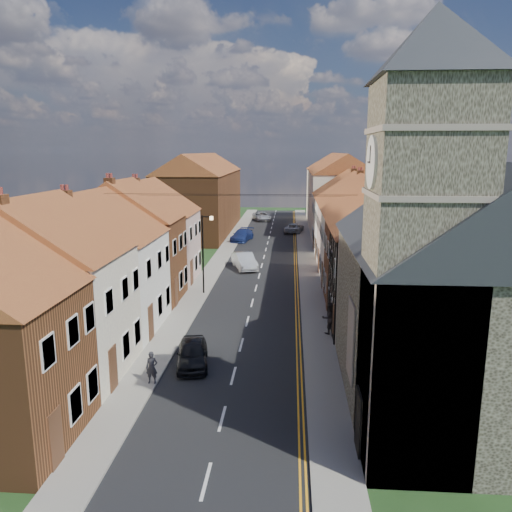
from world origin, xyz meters
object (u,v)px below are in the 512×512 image
Objects in this scene: car_distant at (262,216)px; lamppost at (204,249)px; church at (455,277)px; car_far at (242,235)px; car_distant_b at (294,228)px; pedestrian_left at (152,368)px; car_mid at (244,261)px; car_near at (192,353)px; pedestrian_right at (329,318)px.

lamppost is at bearing -109.06° from car_distant.
church reaches higher than car_distant.
car_far is 18.31m from car_distant.
car_far is 1.05× the size of car_distant_b.
pedestrian_left is 0.33× the size of car_distant_b.
car_distant_b is (6.40, 6.76, -0.06)m from car_far.
lamppost is 1.31× the size of car_mid.
car_mid is at bearing 87.13° from car_distant_b.
lamppost is 30.94m from car_distant_b.
pedestrian_left reaches higher than car_near.
car_near is 8.76m from pedestrian_right.
car_distant_b is at bearing 57.94° from car_far.
lamppost is 41.65m from car_distant.
car_near is (-11.60, 3.81, -5.22)m from church.
lamppost reaches higher than car_distant_b.
car_distant is 56.77m from pedestrian_left.
lamppost is 3.10× the size of pedestrian_right.
lamppost reaches higher than car_mid.
church reaches higher than lamppost.
church is 3.95× the size of car_near.
pedestrian_right is at bearing 116.41° from church.
car_distant is (-11.23, 58.18, -5.20)m from church.
car_distant is at bearing -97.94° from pedestrian_right.
car_mid is (0.70, 21.49, 0.10)m from car_near.
church is at bearing -51.70° from lamppost.
car_mid reaches higher than car_distant_b.
pedestrian_right is (8.91, -8.10, -2.45)m from lamppost.
lamppost is at bearing -80.13° from car_far.
church is 21.38m from lamppost.
car_near is 43.21m from car_distant_b.
car_far is (-0.96, 36.11, 0.05)m from car_near.
pedestrian_right is at bearing -42.26° from lamppost.
car_far is at bearing 107.47° from church.
church is at bearing -5.13° from pedestrian_left.
car_mid is at bearing 78.43° from car_near.
car_far is 0.99× the size of car_distant.
car_mid is 17.99m from pedestrian_right.
car_far is at bearing 78.01° from car_mid.
car_near is 21.50m from car_mid.
car_mid is at bearing -84.26° from pedestrian_right.
church is 9.84× the size of pedestrian_left.
pedestrian_right reaches higher than car_distant_b.
pedestrian_right is at bearing -86.78° from car_mid.
pedestrian_right is at bearing -63.78° from car_far.
car_distant is at bearing 72.12° from car_mid.
pedestrian_left is (-1.83, -56.74, 0.22)m from car_distant.
pedestrian_left reaches higher than car_mid.
car_far is 2.50× the size of pedestrian_right.
car_mid is at bearing 75.26° from lamppost.
car_distant_b is at bearing 59.04° from car_mid.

